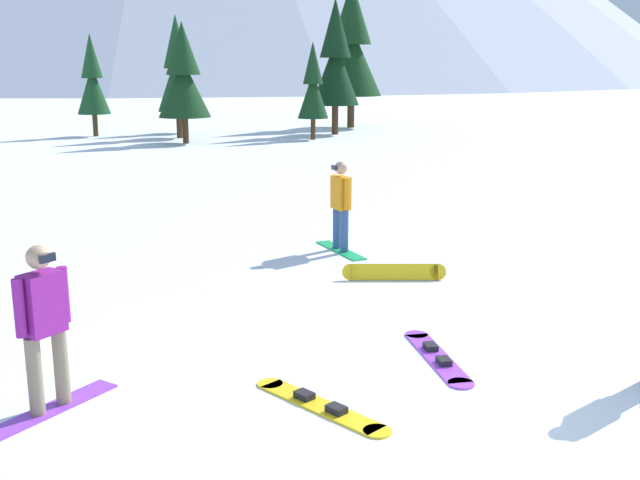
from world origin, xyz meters
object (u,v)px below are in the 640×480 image
Objects in this scene: pine_tree_short at (335,61)px; loose_snowboard_far_spare at (320,405)px; loose_snowboard_near_left at (394,272)px; pine_tree_leaning at (92,81)px; pine_tree_twin at (183,78)px; pine_tree_slender at (177,71)px; pine_tree_tall at (179,84)px; snowboarder_midground at (44,325)px; pine_tree_young at (351,48)px; loose_snowboard_near_right at (437,357)px; pine_tree_broad at (313,87)px; snowboarder_background at (341,204)px.

loose_snowboard_far_spare is at bearing -118.84° from pine_tree_short.
loose_snowboard_far_spare is 0.29× the size of pine_tree_short.
pine_tree_short reaches higher than loose_snowboard_near_left.
pine_tree_leaning is 5.79m from pine_tree_twin.
pine_tree_short is at bearing 5.38° from pine_tree_twin.
pine_tree_twin is 2.53m from pine_tree_slender.
pine_tree_leaning is at bearing 175.39° from pine_tree_tall.
snowboarder_midground is 0.23× the size of pine_tree_young.
loose_snowboard_near_left is 22.32m from pine_tree_twin.
snowboarder_midground is at bearing -124.83° from pine_tree_young.
pine_tree_short is at bearing 63.91° from loose_snowboard_near_right.
pine_tree_slender is (-9.85, -1.28, -1.13)m from pine_tree_young.
snowboarder_midground is 4.47m from loose_snowboard_near_right.
pine_tree_tall is 2.46m from pine_tree_slender.
pine_tree_young is at bearing 19.94° from pine_tree_twin.
pine_tree_slender is at bearing 75.57° from loose_snowboard_far_spare.
loose_snowboard_near_right is at bearing -93.88° from pine_tree_leaning.
pine_tree_broad is at bearing 57.49° from snowboarder_midground.
loose_snowboard_far_spare is 0.36× the size of pine_tree_twin.
pine_tree_leaning is 1.09× the size of pine_tree_tall.
pine_tree_tall is at bearing 70.27° from snowboarder_midground.
snowboarder_background is at bearing 37.45° from snowboarder_midground.
pine_tree_twin is (-1.24, -4.73, 0.42)m from pine_tree_tall.
snowboarder_background reaches higher than loose_snowboard_near_right.
pine_tree_slender is (7.20, 27.97, 2.99)m from loose_snowboard_far_spare.
pine_tree_tall is at bearing 127.34° from pine_tree_broad.
loose_snowboard_far_spare is 1.18× the size of loose_snowboard_near_left.
pine_tree_young is 1.75× the size of pine_tree_tall.
pine_tree_broad is (12.34, 24.45, 2.34)m from loose_snowboard_far_spare.
pine_tree_tall reaches higher than loose_snowboard_far_spare.
loose_snowboard_near_left is 0.20× the size of pine_tree_young.
pine_tree_twin is (-10.34, -3.75, -1.36)m from pine_tree_young.
pine_tree_twin is at bearing 169.49° from pine_tree_broad.
pine_tree_broad is (-2.10, -1.78, -1.11)m from pine_tree_short.
pine_tree_tall is 4.90m from pine_tree_twin.
snowboarder_midground reaches higher than loose_snowboard_near_right.
pine_tree_short is at bearing 61.16° from loose_snowboard_far_spare.
loose_snowboard_far_spare is at bearing -26.01° from snowboarder_midground.
snowboarder_background is at bearing 59.24° from loose_snowboard_far_spare.
loose_snowboard_near_left is 27.06m from pine_tree_leaning.
loose_snowboard_near_right is 30.41m from pine_tree_tall.
pine_tree_short is at bearing 55.95° from snowboarder_midground.
pine_tree_twin is at bearing -60.93° from pine_tree_leaning.
snowboarder_midground is 0.40× the size of pine_tree_tall.
loose_snowboard_near_right is at bearing -113.67° from pine_tree_broad.
snowboarder_midground is 7.38m from snowboarder_background.
pine_tree_slender is at bearing 70.14° from snowboarder_midground.
snowboarder_midground reaches higher than loose_snowboard_near_left.
pine_tree_twin is (4.85, 24.97, 2.76)m from loose_snowboard_near_right.
pine_tree_tall is at bearing 79.49° from snowboarder_background.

